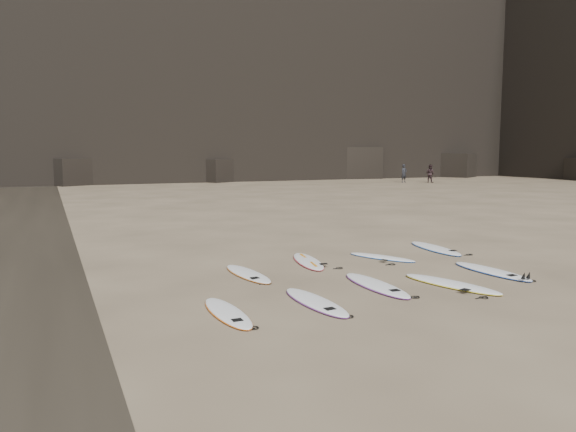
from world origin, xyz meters
name	(u,v)px	position (x,y,z in m)	size (l,w,h in m)	color
ground	(404,284)	(0.00, 0.00, 0.00)	(240.00, 240.00, 0.00)	#897559
surfboard_0	(227,312)	(-4.65, -0.73, 0.04)	(0.57, 2.37, 0.09)	white
surfboard_1	(316,301)	(-2.72, -0.72, 0.05)	(0.61, 2.53, 0.09)	white
surfboard_2	(376,285)	(-0.75, 0.05, 0.05)	(0.65, 2.71, 0.10)	white
surfboard_3	(451,284)	(0.96, -0.57, 0.05)	(0.64, 2.68, 0.10)	white
surfboard_4	(491,271)	(2.88, 0.16, 0.05)	(0.63, 2.63, 0.09)	white
surfboard_5	(248,273)	(-3.13, 2.42, 0.04)	(0.59, 2.47, 0.09)	white
surfboard_6	(308,261)	(-1.00, 3.28, 0.05)	(0.62, 2.59, 0.09)	white
surfboard_7	(382,257)	(1.30, 2.99, 0.04)	(0.53, 2.20, 0.08)	white
surfboard_8	(435,248)	(3.72, 3.58, 0.05)	(0.67, 2.77, 0.10)	white
person_a	(404,173)	(25.33, 36.35, 0.92)	(0.67, 0.44, 1.83)	black
person_b	(430,174)	(27.55, 35.07, 0.90)	(0.88, 0.69, 1.81)	black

